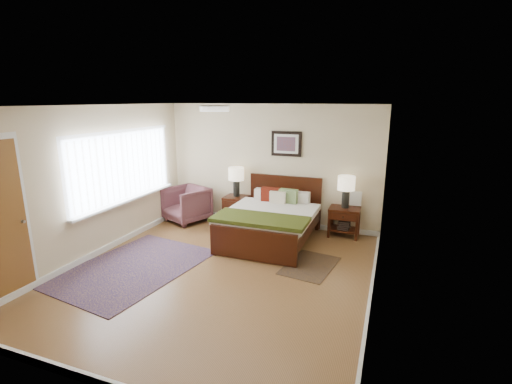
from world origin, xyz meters
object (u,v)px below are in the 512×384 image
(nightstand_right, at_px, (344,219))
(armchair, at_px, (186,204))
(nightstand_left, at_px, (236,202))
(lamp_right, at_px, (346,186))
(lamp_left, at_px, (236,177))
(bed, at_px, (271,216))
(rug_persian, at_px, (133,267))

(nightstand_right, xyz_separation_m, armchair, (-3.32, -0.26, 0.03))
(nightstand_left, bearing_deg, lamp_right, 0.53)
(nightstand_right, distance_m, lamp_left, 2.35)
(bed, height_order, nightstand_right, bed)
(nightstand_right, height_order, armchair, armchair)
(lamp_left, bearing_deg, armchair, -165.79)
(nightstand_left, bearing_deg, rug_persian, -104.66)
(nightstand_left, distance_m, lamp_right, 2.32)
(bed, distance_m, rug_persian, 2.55)
(nightstand_left, relative_size, lamp_right, 0.97)
(armchair, xyz_separation_m, rug_persian, (0.40, -2.31, -0.37))
(lamp_left, height_order, armchair, lamp_left)
(lamp_right, distance_m, rug_persian, 4.03)
(lamp_left, relative_size, armchair, 0.73)
(nightstand_left, distance_m, lamp_left, 0.55)
(lamp_right, xyz_separation_m, rug_persian, (-2.93, -2.58, -0.99))
(lamp_left, height_order, rug_persian, lamp_left)
(nightstand_right, height_order, rug_persian, nightstand_right)
(lamp_left, height_order, lamp_right, lamp_left)
(rug_persian, bearing_deg, nightstand_left, 83.54)
(armchair, distance_m, rug_persian, 2.38)
(lamp_right, xyz_separation_m, armchair, (-3.32, -0.27, -0.62))
(lamp_left, relative_size, rug_persian, 0.26)
(bed, height_order, rug_persian, bed)
(bed, xyz_separation_m, lamp_left, (-1.01, 0.73, 0.53))
(rug_persian, bearing_deg, bed, 55.99)
(nightstand_right, bearing_deg, lamp_right, 90.00)
(nightstand_right, relative_size, lamp_left, 0.94)
(nightstand_right, bearing_deg, lamp_left, 179.68)
(nightstand_left, distance_m, armchair, 1.10)
(nightstand_left, xyz_separation_m, nightstand_right, (2.26, 0.01, -0.12))
(lamp_left, xyz_separation_m, lamp_right, (2.26, 0.00, -0.02))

